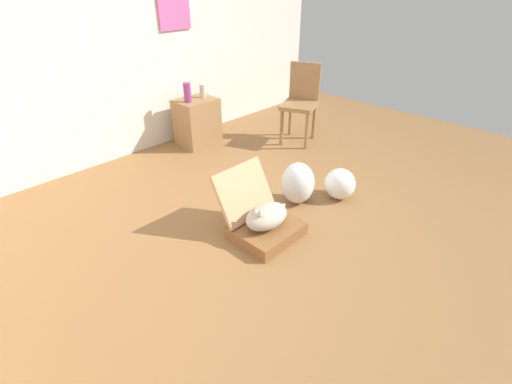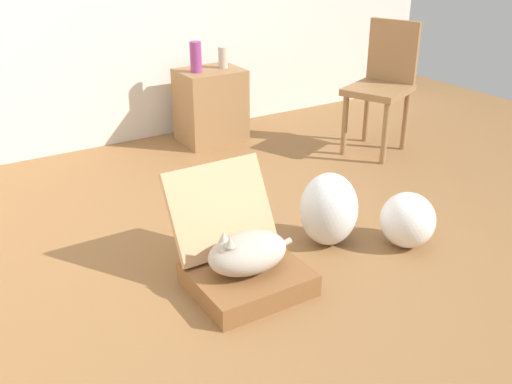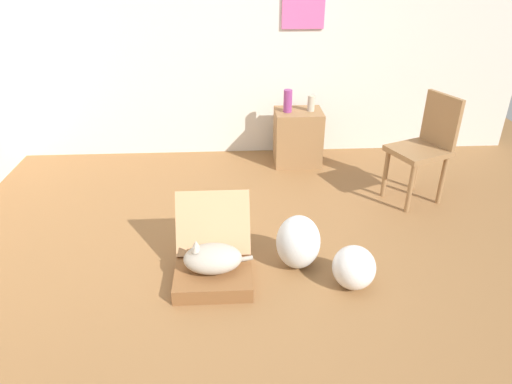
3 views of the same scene
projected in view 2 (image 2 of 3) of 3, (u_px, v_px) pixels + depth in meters
The scene contains 10 objects.
ground_plane at pixel (260, 263), 3.15m from camera, with size 7.68×7.68×0.00m, color olive.
suitcase_base at pixel (248, 279), 2.90m from camera, with size 0.54×0.48×0.11m, color brown.
suitcase_lid at pixel (221, 209), 2.99m from camera, with size 0.54×0.48×0.04m, color tan.
cat at pixel (246, 253), 2.84m from camera, with size 0.49×0.28×0.23m.
plastic_bag_white at pixel (329, 209), 3.26m from camera, with size 0.33×0.32×0.42m, color silver.
plastic_bag_clear at pixel (408, 220), 3.26m from camera, with size 0.30×0.31×0.31m, color white.
side_table at pixel (211, 106), 4.78m from camera, with size 0.50×0.40×0.59m, color olive.
vase_tall at pixel (196, 57), 4.53m from camera, with size 0.09×0.09×0.23m, color #8C387A.
vase_short at pixel (223, 57), 4.68m from camera, with size 0.08×0.08×0.16m, color #B7AD99.
chair at pixel (383, 82), 4.50m from camera, with size 0.60×0.57×0.99m.
Camera 2 is at (-1.44, -2.28, 1.66)m, focal length 41.35 mm.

